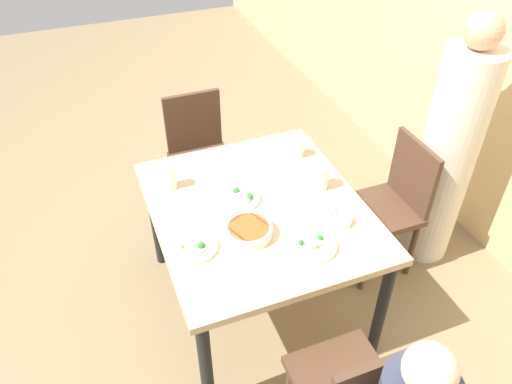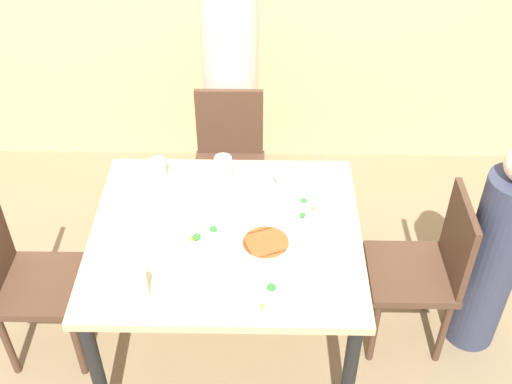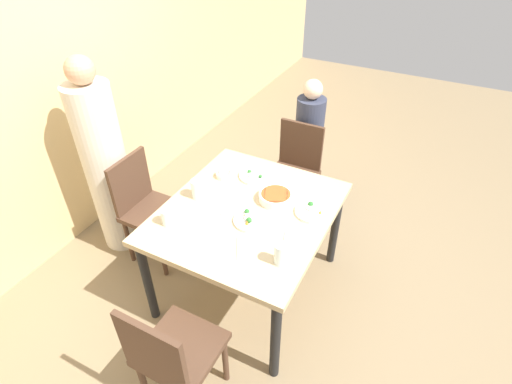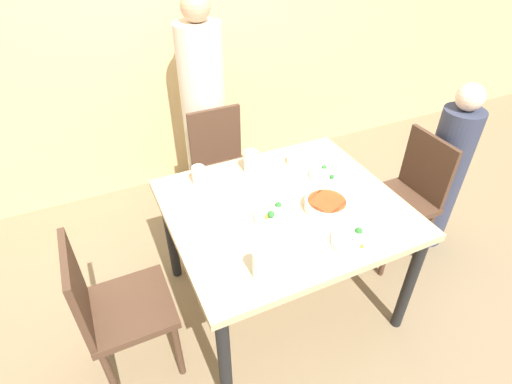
{
  "view_description": "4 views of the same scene",
  "coord_description": "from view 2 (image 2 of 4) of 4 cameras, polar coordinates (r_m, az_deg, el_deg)",
  "views": [
    {
      "loc": [
        1.79,
        -0.7,
        2.4
      ],
      "look_at": [
        0.09,
        -0.05,
        0.93
      ],
      "focal_mm": 35.0,
      "sensor_mm": 36.0,
      "label": 1
    },
    {
      "loc": [
        0.17,
        -2.04,
        2.69
      ],
      "look_at": [
        0.13,
        0.06,
        0.92
      ],
      "focal_mm": 45.0,
      "sensor_mm": 36.0,
      "label": 2
    },
    {
      "loc": [
        -1.74,
        -0.96,
        2.41
      ],
      "look_at": [
        0.04,
        -0.04,
        0.88
      ],
      "focal_mm": 28.0,
      "sensor_mm": 36.0,
      "label": 3
    },
    {
      "loc": [
        -0.82,
        -1.41,
        2.05
      ],
      "look_at": [
        -0.14,
        0.06,
        0.83
      ],
      "focal_mm": 28.0,
      "sensor_mm": 36.0,
      "label": 4
    }
  ],
  "objects": [
    {
      "name": "napkin_folded",
      "position": [
        2.93,
        -3.49,
        -1.68
      ],
      "size": [
        0.14,
        0.14,
        0.01
      ],
      "color": "white",
      "rests_on": "dining_table"
    },
    {
      "name": "chair_empty_left",
      "position": [
        3.17,
        -19.81,
        -7.27
      ],
      "size": [
        0.4,
        0.4,
        0.88
      ],
      "rotation": [
        0.0,
        0.0,
        1.57
      ],
      "color": "#4C3323",
      "rests_on": "ground_plane"
    },
    {
      "name": "plate_rice_adult",
      "position": [
        2.92,
        4.38,
        -1.61
      ],
      "size": [
        0.23,
        0.23,
        0.05
      ],
      "color": "white",
      "rests_on": "dining_table"
    },
    {
      "name": "plate_noodles",
      "position": [
        2.78,
        -4.59,
        -4.28
      ],
      "size": [
        0.22,
        0.22,
        0.05
      ],
      "color": "white",
      "rests_on": "dining_table"
    },
    {
      "name": "bowl_curry",
      "position": [
        2.72,
        0.87,
        -4.85
      ],
      "size": [
        0.22,
        0.22,
        0.05
      ],
      "color": "white",
      "rests_on": "dining_table"
    },
    {
      "name": "spoon_steel",
      "position": [
        2.61,
        -6.82,
        -8.59
      ],
      "size": [
        0.18,
        0.07,
        0.01
      ],
      "color": "silver",
      "rests_on": "dining_table"
    },
    {
      "name": "person_child",
      "position": [
        3.18,
        20.27,
        -5.56
      ],
      "size": [
        0.25,
        0.25,
        1.18
      ],
      "color": "#33384C",
      "rests_on": "ground_plane"
    },
    {
      "name": "glass_water_short",
      "position": [
        3.12,
        -8.65,
        2.06
      ],
      "size": [
        0.07,
        0.07,
        0.11
      ],
      "color": "silver",
      "rests_on": "dining_table"
    },
    {
      "name": "glass_water_tall",
      "position": [
        3.06,
        -2.93,
        2.06
      ],
      "size": [
        0.08,
        0.08,
        0.13
      ],
      "color": "silver",
      "rests_on": "dining_table"
    },
    {
      "name": "fork_steel",
      "position": [
        2.78,
        -9.69,
        -5.07
      ],
      "size": [
        0.17,
        0.1,
        0.01
      ],
      "color": "silver",
      "rests_on": "dining_table"
    },
    {
      "name": "dining_table",
      "position": [
        2.89,
        -2.66,
        -4.74
      ],
      "size": [
        1.19,
        1.05,
        0.75
      ],
      "color": "tan",
      "rests_on": "ground_plane"
    },
    {
      "name": "person_adult",
      "position": [
        3.79,
        -2.24,
        8.82
      ],
      "size": [
        0.32,
        0.32,
        1.58
      ],
      "color": "beige",
      "rests_on": "ground_plane"
    },
    {
      "name": "glass_water_center",
      "position": [
        2.56,
        -10.41,
        -8.14
      ],
      "size": [
        0.07,
        0.07,
        0.13
      ],
      "color": "silver",
      "rests_on": "dining_table"
    },
    {
      "name": "bowl_rice_small",
      "position": [
        3.06,
        2.36,
        0.95
      ],
      "size": [
        0.11,
        0.11,
        0.04
      ],
      "color": "white",
      "rests_on": "dining_table"
    },
    {
      "name": "chair_child_spot",
      "position": [
        3.14,
        14.83,
        -6.48
      ],
      "size": [
        0.4,
        0.4,
        0.88
      ],
      "rotation": [
        0.0,
        0.0,
        -1.57
      ],
      "color": "#4C3323",
      "rests_on": "ground_plane"
    },
    {
      "name": "plate_rice_child",
      "position": [
        2.55,
        0.67,
        -9.27
      ],
      "size": [
        0.22,
        0.22,
        0.06
      ],
      "color": "white",
      "rests_on": "dining_table"
    },
    {
      "name": "chair_adult_spot",
      "position": [
        3.65,
        -2.38,
        2.77
      ],
      "size": [
        0.4,
        0.4,
        0.88
      ],
      "color": "#4C3323",
      "rests_on": "ground_plane"
    },
    {
      "name": "ground_plane",
      "position": [
        3.39,
        -2.32,
        -12.73
      ],
      "size": [
        10.0,
        10.0,
        0.0
      ],
      "primitive_type": "plane",
      "color": "#847051"
    }
  ]
}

